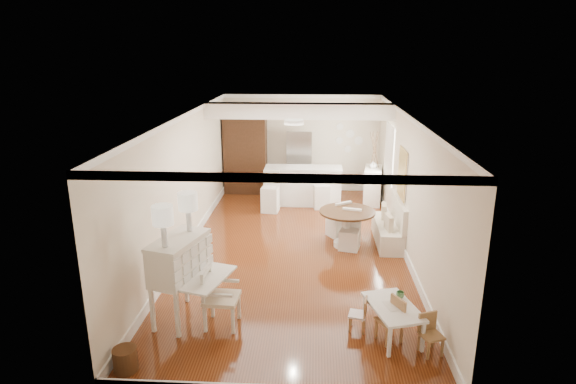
# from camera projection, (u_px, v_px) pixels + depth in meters

# --- Properties ---
(room) EXTENTS (9.00, 9.04, 2.82)m
(room) POSITION_uv_depth(u_px,v_px,m) (297.00, 154.00, 9.83)
(room) COLOR brown
(room) RESTS_ON ground
(secretary_bureau) EXTENTS (1.31, 1.32, 1.34)m
(secretary_bureau) POSITION_uv_depth(u_px,v_px,m) (181.00, 279.00, 7.33)
(secretary_bureau) COLOR white
(secretary_bureau) RESTS_ON ground
(gustavian_armchair) EXTENTS (0.57, 0.57, 0.94)m
(gustavian_armchair) POSITION_uv_depth(u_px,v_px,m) (222.00, 297.00, 7.21)
(gustavian_armchair) COLOR silver
(gustavian_armchair) RESTS_ON ground
(wicker_basket) EXTENTS (0.35, 0.35, 0.32)m
(wicker_basket) POSITION_uv_depth(u_px,v_px,m) (125.00, 359.00, 6.27)
(wicker_basket) COLOR #513119
(wicker_basket) RESTS_ON ground
(kids_table) EXTENTS (0.86, 1.12, 0.50)m
(kids_table) POSITION_uv_depth(u_px,v_px,m) (392.00, 321.00, 6.98)
(kids_table) COLOR white
(kids_table) RESTS_ON ground
(kids_chair_a) EXTENTS (0.44, 0.44, 0.66)m
(kids_chair_a) POSITION_uv_depth(u_px,v_px,m) (390.00, 320.00, 6.85)
(kids_chair_a) COLOR #AE7F4F
(kids_chair_a) RESTS_ON ground
(kids_chair_b) EXTENTS (0.30, 0.30, 0.53)m
(kids_chair_b) POSITION_uv_depth(u_px,v_px,m) (358.00, 314.00, 7.14)
(kids_chair_b) COLOR #A07448
(kids_chair_b) RESTS_ON ground
(kids_chair_c) EXTENTS (0.36, 0.36, 0.58)m
(kids_chair_c) POSITION_uv_depth(u_px,v_px,m) (431.00, 335.00, 6.57)
(kids_chair_c) COLOR #9D7347
(kids_chair_c) RESTS_ON ground
(banquette) EXTENTS (0.52, 1.60, 0.98)m
(banquette) POSITION_uv_depth(u_px,v_px,m) (388.00, 221.00, 10.32)
(banquette) COLOR silver
(banquette) RESTS_ON ground
(dining_table) EXTENTS (1.46, 1.46, 0.80)m
(dining_table) POSITION_uv_depth(u_px,v_px,m) (347.00, 229.00, 10.15)
(dining_table) COLOR #462A16
(dining_table) RESTS_ON ground
(slip_chair_near) EXTENTS (0.48, 0.50, 0.84)m
(slip_chair_near) POSITION_uv_depth(u_px,v_px,m) (350.00, 230.00, 10.02)
(slip_chair_near) COLOR white
(slip_chair_near) RESTS_ON ground
(slip_chair_far) EXTENTS (0.56, 0.57, 0.84)m
(slip_chair_far) POSITION_uv_depth(u_px,v_px,m) (338.00, 218.00, 10.70)
(slip_chair_far) COLOR white
(slip_chair_far) RESTS_ON ground
(breakfast_counter) EXTENTS (2.05, 0.65, 1.03)m
(breakfast_counter) POSITION_uv_depth(u_px,v_px,m) (303.00, 186.00, 12.90)
(breakfast_counter) COLOR white
(breakfast_counter) RESTS_ON ground
(bar_stool_left) EXTENTS (0.46, 0.46, 1.05)m
(bar_stool_left) POSITION_uv_depth(u_px,v_px,m) (270.00, 192.00, 12.30)
(bar_stool_left) COLOR white
(bar_stool_left) RESTS_ON ground
(bar_stool_right) EXTENTS (0.47, 0.47, 1.00)m
(bar_stool_right) POSITION_uv_depth(u_px,v_px,m) (321.00, 189.00, 12.61)
(bar_stool_right) COLOR silver
(bar_stool_right) RESTS_ON ground
(pantry_cabinet) EXTENTS (1.20, 0.60, 2.30)m
(pantry_cabinet) POSITION_uv_depth(u_px,v_px,m) (246.00, 153.00, 13.85)
(pantry_cabinet) COLOR #381E11
(pantry_cabinet) RESTS_ON ground
(fridge) EXTENTS (0.75, 0.65, 1.80)m
(fridge) POSITION_uv_depth(u_px,v_px,m) (311.00, 163.00, 13.79)
(fridge) COLOR silver
(fridge) RESTS_ON ground
(sideboard) EXTENTS (0.59, 1.06, 0.96)m
(sideboard) POSITION_uv_depth(u_px,v_px,m) (373.00, 185.00, 13.06)
(sideboard) COLOR white
(sideboard) RESTS_ON ground
(pencil_cup) EXTENTS (0.14, 0.14, 0.10)m
(pencil_cup) POSITION_uv_depth(u_px,v_px,m) (400.00, 295.00, 7.13)
(pencil_cup) COLOR #4E8755
(pencil_cup) RESTS_ON kids_table
(branch_vase) EXTENTS (0.24, 0.24, 0.21)m
(branch_vase) POSITION_uv_depth(u_px,v_px,m) (373.00, 164.00, 12.89)
(branch_vase) COLOR silver
(branch_vase) RESTS_ON sideboard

